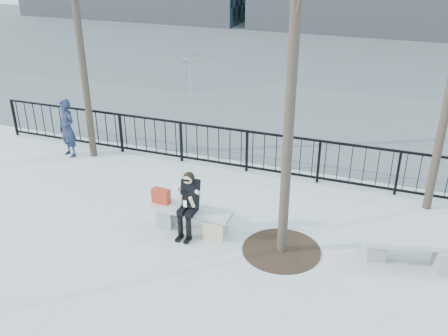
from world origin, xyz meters
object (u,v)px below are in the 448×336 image
(bench_main, at_px, (192,217))
(standing_man, at_px, (67,128))
(seated_woman, at_px, (188,204))
(bench_second, at_px, (411,248))

(bench_main, bearing_deg, standing_man, 153.48)
(standing_man, bearing_deg, bench_main, -6.57)
(bench_main, xyz_separation_m, seated_woman, (0.00, -0.16, 0.37))
(bench_second, xyz_separation_m, seated_woman, (-4.18, -0.48, 0.34))
(bench_second, distance_m, seated_woman, 4.22)
(seated_woman, relative_size, standing_man, 0.85)
(bench_second, bearing_deg, bench_main, 170.37)
(bench_main, bearing_deg, bench_second, 4.44)
(bench_main, distance_m, standing_man, 5.15)
(bench_main, height_order, seated_woman, seated_woman)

